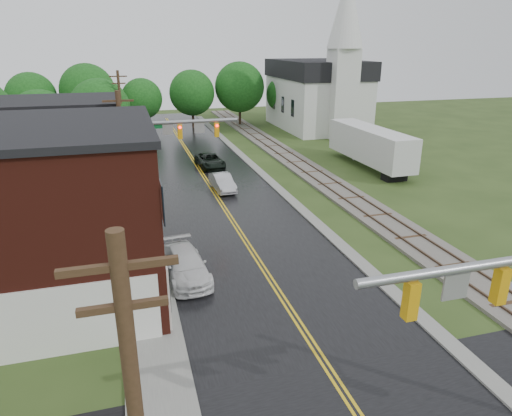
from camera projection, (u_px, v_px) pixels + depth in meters
name	position (u px, v px, depth m)	size (l,w,h in m)	color
main_road	(211.00, 188.00, 38.64)	(10.00, 90.00, 0.02)	black
curb_right	(256.00, 169.00, 44.56)	(0.80, 70.00, 0.12)	gray
sidewalk_left	(139.00, 216.00, 32.52)	(2.40, 50.00, 0.12)	gray
yellow_house	(62.00, 174.00, 31.10)	(8.00, 7.00, 6.40)	tan
darkred_building	(87.00, 157.00, 39.84)	(7.00, 6.00, 4.40)	#3F0F0C
church	(320.00, 87.00, 63.29)	(10.40, 18.40, 20.00)	silver
railroad	(300.00, 165.00, 45.71)	(3.20, 80.00, 0.30)	#59544C
traffic_signal_far	(170.00, 139.00, 33.34)	(7.34, 0.43, 7.20)	gray
utility_pole_b	(124.00, 162.00, 28.05)	(1.80, 0.28, 9.00)	#382616
utility_pole_c	(122.00, 113.00, 47.94)	(1.80, 0.28, 9.00)	#382616
tree_left_c	(44.00, 124.00, 42.48)	(6.00, 6.00, 7.65)	black
tree_left_e	(102.00, 110.00, 49.10)	(6.40, 6.40, 8.16)	black
suv_dark	(210.00, 161.00, 44.92)	(2.27, 4.91, 1.37)	black
sedan_silver	(222.00, 182.00, 37.93)	(1.44, 4.12, 1.36)	#B5B5BA
pickup_white	(185.00, 265.00, 23.71)	(2.02, 4.98, 1.44)	silver
semi_trailer	(370.00, 145.00, 44.30)	(2.84, 12.45, 3.90)	black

